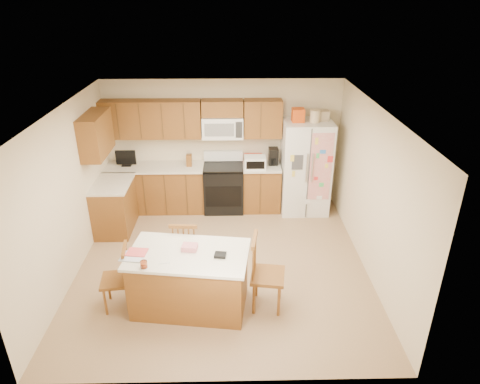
{
  "coord_description": "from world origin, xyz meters",
  "views": [
    {
      "loc": [
        0.16,
        -5.67,
        3.99
      ],
      "look_at": [
        0.29,
        0.35,
        1.11
      ],
      "focal_mm": 32.0,
      "sensor_mm": 36.0,
      "label": 1
    }
  ],
  "objects_px": {
    "refrigerator": "(305,166)",
    "island": "(190,279)",
    "stove": "(224,187)",
    "windsor_chair_right": "(266,275)",
    "windsor_chair_left": "(118,279)",
    "windsor_chair_back": "(186,250)"
  },
  "relations": [
    {
      "from": "windsor_chair_left",
      "to": "stove",
      "type": "bearing_deg",
      "value": 64.21
    },
    {
      "from": "refrigerator",
      "to": "windsor_chair_right",
      "type": "relative_size",
      "value": 1.89
    },
    {
      "from": "stove",
      "to": "refrigerator",
      "type": "bearing_deg",
      "value": -2.3
    },
    {
      "from": "island",
      "to": "windsor_chair_right",
      "type": "xyz_separation_m",
      "value": [
        1.03,
        -0.02,
        0.08
      ]
    },
    {
      "from": "island",
      "to": "windsor_chair_right",
      "type": "height_order",
      "value": "windsor_chair_right"
    },
    {
      "from": "stove",
      "to": "windsor_chair_right",
      "type": "bearing_deg",
      "value": -78.23
    },
    {
      "from": "refrigerator",
      "to": "stove",
      "type": "bearing_deg",
      "value": 177.7
    },
    {
      "from": "island",
      "to": "windsor_chair_right",
      "type": "relative_size",
      "value": 1.58
    },
    {
      "from": "stove",
      "to": "island",
      "type": "xyz_separation_m",
      "value": [
        -0.42,
        -2.89,
        -0.04
      ]
    },
    {
      "from": "island",
      "to": "stove",
      "type": "bearing_deg",
      "value": 81.73
    },
    {
      "from": "refrigerator",
      "to": "windsor_chair_back",
      "type": "xyz_separation_m",
      "value": [
        -2.09,
        -2.16,
        -0.46
      ]
    },
    {
      "from": "island",
      "to": "windsor_chair_back",
      "type": "bearing_deg",
      "value": 98.81
    },
    {
      "from": "refrigerator",
      "to": "island",
      "type": "height_order",
      "value": "refrigerator"
    },
    {
      "from": "refrigerator",
      "to": "windsor_chair_right",
      "type": "height_order",
      "value": "refrigerator"
    },
    {
      "from": "refrigerator",
      "to": "windsor_chair_back",
      "type": "relative_size",
      "value": 2.07
    },
    {
      "from": "refrigerator",
      "to": "windsor_chair_right",
      "type": "xyz_separation_m",
      "value": [
        -0.96,
        -2.85,
        -0.41
      ]
    },
    {
      "from": "refrigerator",
      "to": "windsor_chair_right",
      "type": "distance_m",
      "value": 3.04
    },
    {
      "from": "stove",
      "to": "windsor_chair_back",
      "type": "xyz_separation_m",
      "value": [
        -0.52,
        -2.23,
        -0.01
      ]
    },
    {
      "from": "stove",
      "to": "windsor_chair_right",
      "type": "distance_m",
      "value": 2.98
    },
    {
      "from": "stove",
      "to": "windsor_chair_left",
      "type": "distance_m",
      "value": 3.2
    },
    {
      "from": "windsor_chair_left",
      "to": "island",
      "type": "bearing_deg",
      "value": -0.64
    },
    {
      "from": "refrigerator",
      "to": "island",
      "type": "bearing_deg",
      "value": -125.14
    }
  ]
}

